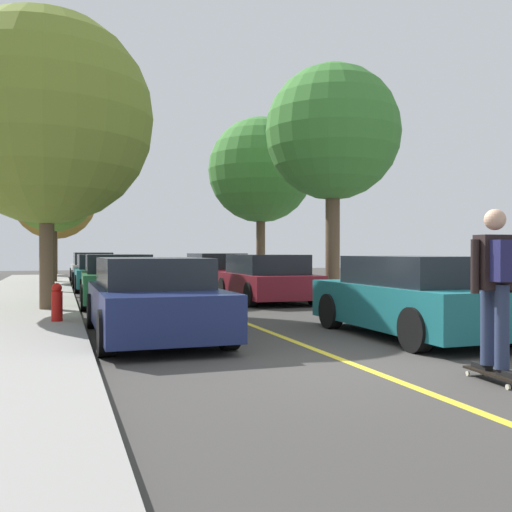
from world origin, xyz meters
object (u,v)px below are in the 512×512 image
Objects in this scene: street_tree_left_far at (53,188)px; street_tree_right_nearest at (333,133)px; street_tree_left_nearest at (46,118)px; parked_car_right_near at (266,278)px; fire_hydrant at (57,302)px; street_tree_left_near at (50,137)px; street_tree_right_near at (261,171)px; parked_car_left_nearest at (152,298)px; parked_car_left_farthest at (93,268)px; skateboarder at (497,279)px; parked_car_right_nearest at (412,297)px; parked_car_left_far at (102,272)px; parked_car_left_near at (117,280)px; street_tree_left_farthest at (54,198)px; skateboard at (494,374)px; parked_car_right_far at (215,272)px.

street_tree_left_far is 0.91× the size of street_tree_right_nearest.
parked_car_right_near is at bearing 15.92° from street_tree_left_nearest.
street_tree_left_nearest is at bearing 95.39° from fire_hydrant.
street_tree_left_near is 7.64m from street_tree_right_near.
parked_car_left_nearest is at bearing -67.09° from street_tree_left_nearest.
street_tree_right_nearest reaches higher than parked_car_left_farthest.
parked_car_right_nearest is at bearing 71.41° from skateboarder.
street_tree_left_nearest is at bearing -101.95° from parked_car_left_far.
street_tree_left_farthest is (-1.74, 19.39, 3.84)m from parked_car_left_near.
parked_car_left_farthest is (-0.00, 18.22, 0.02)m from parked_car_left_nearest.
parked_car_left_near is 6.13m from parked_car_left_far.
parked_car_left_farthest is at bearing 90.00° from parked_car_left_nearest.
street_tree_left_far is 8.47× the size of fire_hydrant.
parked_car_left_farthest is (-0.00, 5.91, 0.01)m from parked_car_left_far.
street_tree_left_far is 0.93× the size of street_tree_right_near.
parked_car_left_far is at bearing 82.02° from fire_hydrant.
skateboard is at bearing -82.44° from parked_car_left_farthest.
parked_car_left_far reaches higher than skateboard.
street_tree_right_near is 16.38m from skateboarder.
skateboarder is (4.51, -6.15, 0.63)m from fire_hydrant.
parked_car_right_nearest is 6.33m from fire_hydrant.
parked_car_right_far is at bearing 60.40° from fire_hydrant.
street_tree_left_far is at bearing 117.75° from parked_car_right_near.
street_tree_left_farthest is at bearing 90.56° from fire_hydrant.
parked_car_right_nearest is at bearing -90.00° from parked_car_right_far.
street_tree_left_far is (-5.82, 18.18, 3.50)m from parked_car_right_nearest.
parked_car_left_farthest reaches higher than parked_car_right_far.
street_tree_right_near is at bearing -36.50° from street_tree_left_far.
fire_hydrant is (0.24, -2.49, -3.91)m from street_tree_left_nearest.
parked_car_left_farthest is at bearing 97.56° from skateboard.
fire_hydrant is at bearing -88.44° from street_tree_left_near.
street_tree_right_near reaches higher than parked_car_left_farthest.
street_tree_left_near is at bearing 107.80° from skateboarder.
street_tree_right_nearest reaches higher than parked_car_left_far.
street_tree_right_near reaches higher than fire_hydrant.
street_tree_right_near is (7.55, 0.99, -0.61)m from street_tree_left_near.
parked_car_right_far is (4.08, 5.26, -0.01)m from parked_car_left_near.
street_tree_right_nearest is (1.74, -0.67, 4.08)m from parked_car_right_near.
street_tree_left_farthest reaches higher than skateboarder.
parked_car_left_nearest is 1.07× the size of parked_car_left_far.
skateboarder is at bearing -74.31° from parked_car_left_near.
skateboarder is (3.01, -22.76, 0.45)m from parked_car_left_farthest.
street_tree_left_nearest reaches higher than street_tree_right_near.
fire_hydrant is (0.24, -8.63, -4.64)m from street_tree_left_near.
parked_car_right_nearest is (4.08, -19.57, -0.01)m from parked_car_left_farthest.
parked_car_left_near is 11.34m from street_tree_left_far.
street_tree_left_nearest is 9.48× the size of fire_hydrant.
street_tree_left_farthest is at bearing 97.46° from parked_car_left_far.
street_tree_left_nearest is at bearing -90.00° from street_tree_left_near.
street_tree_left_near is at bearing -172.51° from street_tree_right_near.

